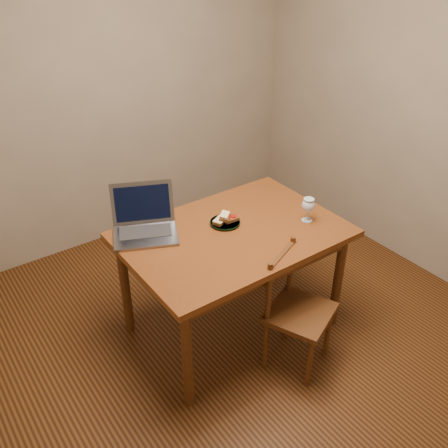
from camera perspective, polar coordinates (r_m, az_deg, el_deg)
floor at (r=3.38m, az=1.64°, el=-12.43°), size 3.20×3.20×0.02m
back_wall at (r=3.96m, az=-12.79°, el=15.73°), size 3.20×0.02×2.60m
right_wall at (r=3.79m, az=22.36°, el=13.45°), size 0.02×3.20×2.60m
table at (r=3.02m, az=1.02°, el=-2.27°), size 1.30×0.90×0.74m
chair at (r=2.95m, az=8.36°, el=-9.19°), size 0.47×0.47×0.39m
plate at (r=3.04m, az=0.13°, el=0.15°), size 0.19×0.19×0.02m
sandwich_cheese at (r=3.02m, az=-0.45°, el=0.40°), size 0.11×0.09×0.03m
sandwich_tomato at (r=3.04m, az=0.77°, el=0.65°), size 0.10×0.06×0.03m
sandwich_top at (r=3.02m, az=0.08°, el=0.89°), size 0.11×0.11×0.03m
milk_glass at (r=3.09m, az=9.57°, el=1.63°), size 0.08×0.08×0.15m
laptop at (r=2.99m, az=-9.11°, el=0.44°), size 0.48×0.46×0.27m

